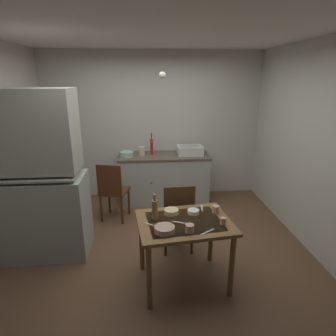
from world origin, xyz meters
The scene contains 25 objects.
ground_plane centered at (0.00, 0.00, 0.00)m, with size 4.90×4.90×0.00m, color brown.
wall_back centered at (0.00, 1.85, 1.31)m, with size 4.00×0.10×2.63m, color silver.
wall_right centered at (2.00, 0.00, 1.31)m, with size 0.10×3.70×2.63m, color beige.
ceiling_slab centered at (0.00, 0.00, 2.68)m, with size 4.00×3.70×0.10m, color silver.
hutch_cabinet centered at (-1.42, -0.04, 0.96)m, with size 1.02×0.60×2.06m.
counter_cabinet centered at (0.16, 1.48, 0.43)m, with size 1.59×0.64×0.86m.
sink_basin centered at (0.63, 1.48, 0.94)m, with size 0.44×0.34×0.15m.
hand_pump centered at (-0.05, 1.52, 1.03)m, with size 0.05×0.27×0.39m.
mixing_bowl_counter centered at (-0.49, 1.43, 0.90)m, with size 0.24×0.24×0.08m, color #ADD1C1.
stoneware_crock centered at (-0.22, 1.48, 0.94)m, with size 0.11×0.11×0.16m, color beige.
dining_table centered at (0.23, -0.73, 0.63)m, with size 1.04×0.84×0.75m.
chair_far_side centered at (0.23, -0.14, 0.50)m, with size 0.42×0.42×0.94m.
chair_by_counter centered at (-0.68, 0.77, 0.51)m, with size 0.49×0.49×0.95m.
serving_bowl_wide centered at (0.11, -0.56, 0.77)m, with size 0.16×0.16×0.05m, color beige.
soup_bowl_small centered at (0.35, -0.58, 0.77)m, with size 0.13×0.13×0.05m, color white.
sauce_dish centered at (0.01, -0.93, 0.78)m, with size 0.20×0.20×0.06m, color tan.
teacup_mint centered at (0.60, -0.57, 0.79)m, with size 0.08×0.08×0.08m, color tan.
mug_tall centered at (0.61, -0.83, 0.78)m, with size 0.06×0.06×0.07m, color tan.
mug_dark centered at (0.25, -0.95, 0.79)m, with size 0.09×0.09×0.08m, color tan.
glass_bottle centered at (-0.07, -0.65, 0.86)m, with size 0.06×0.06×0.28m.
table_knife centered at (0.43, -0.97, 0.75)m, with size 0.18×0.02×0.01m, color silver.
teaspoon_near_bowl centered at (0.18, -0.77, 0.75)m, with size 0.15×0.02×0.01m, color beige.
teaspoon_by_cup centered at (0.47, -0.45, 0.75)m, with size 0.15×0.02×0.01m, color beige.
serving_spoon centered at (-0.14, -0.77, 0.75)m, with size 0.12×0.02×0.01m, color beige.
pendant_bulb centered at (0.06, 0.14, 2.19)m, with size 0.08×0.08×0.08m, color #F9EFCC.
Camera 1 is at (-0.15, -3.33, 2.17)m, focal length 30.14 mm.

